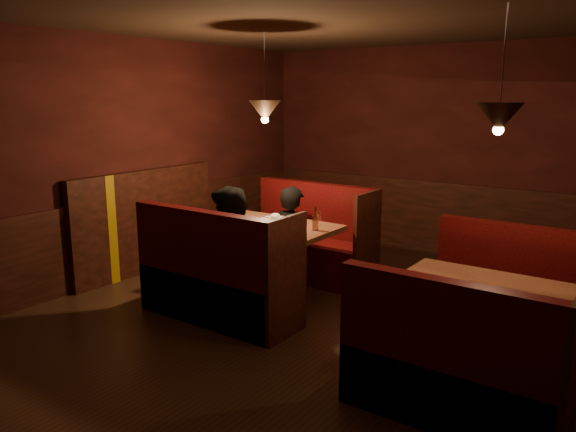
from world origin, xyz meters
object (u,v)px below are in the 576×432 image
Objects in this scene: main_table at (267,241)px; diner_a at (293,220)px; main_bench_near at (215,285)px; second_table at (484,309)px; second_bench_near at (451,377)px; diner_b at (232,234)px; second_bench_far at (512,306)px; main_bench_far at (311,247)px.

main_table is 1.01× the size of diner_a.
second_table is (2.50, 0.40, 0.20)m from main_bench_near.
second_bench_near is 0.90× the size of diner_b.
second_table is 0.90× the size of second_bench_near.
main_table is 1.03× the size of second_bench_near.
main_bench_near reaches higher than main_table.
main_table is at bearing 108.44° from diner_a.
second_bench_far is at bearing -173.01° from diner_a.
main_bench_near is at bearing -90.00° from main_bench_far.
main_table reaches higher than second_table.
diner_b is (-0.02, -1.46, 0.46)m from main_bench_far.
main_bench_far is 2.84m from second_table.
second_bench_far is 0.98× the size of diner_a.
second_bench_far is 2.65m from diner_a.
main_bench_far is at bearing 139.67° from second_bench_near.
main_bench_far is 3.32m from second_bench_near.
diner_b is at bearing 105.39° from diner_a.
main_table is 0.91m from main_bench_far.
diner_b is at bearing -160.11° from second_bench_far.
second_bench_near is 0.98× the size of diner_a.
main_bench_far reaches higher than second_table.
diner_a reaches higher than main_table.
second_bench_near is 3.23m from diner_a.
diner_b is at bearing 164.91° from second_bench_near.
second_table is 0.89× the size of diner_a.
second_bench_near is 2.68m from diner_b.
second_bench_near is at bearing -90.00° from second_bench_far.
diner_b reaches higher than second_bench_near.
second_table is at bearing 8.82° from diner_b.
main_bench_near is at bearing -170.91° from second_table.
second_bench_near is (2.55, -1.28, -0.30)m from main_table.
second_table is 0.90× the size of second_bench_far.
second_bench_far is (2.55, 0.33, -0.30)m from main_table.
main_bench_far is 1.13× the size of second_bench_far.
main_bench_near is at bearing 105.59° from diner_a.
diner_a is at bearing -105.36° from main_bench_far.
second_bench_near reaches higher than second_table.
diner_a reaches higher than second_bench_near.
second_table is 0.81× the size of diner_b.
main_table is 2.56m from second_table.
second_bench_near is at bearing -87.80° from second_table.
diner_b reaches higher than main_table.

